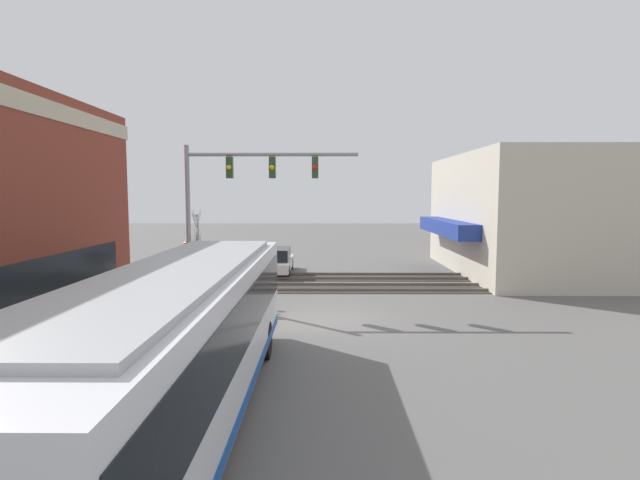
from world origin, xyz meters
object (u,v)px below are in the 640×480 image
(city_bus, at_px, (179,340))
(pedestrian_at_crossing, at_px, (206,276))
(crossing_signal, at_px, (197,245))
(parked_car_white, at_px, (275,262))

(city_bus, bearing_deg, pedestrian_at_crossing, 11.08)
(crossing_signal, relative_size, pedestrian_at_crossing, 2.05)
(parked_car_white, bearing_deg, city_bus, 180.00)
(crossing_signal, height_order, pedestrian_at_crossing, crossing_signal)
(city_bus, height_order, pedestrian_at_crossing, city_bus)
(parked_car_white, bearing_deg, pedestrian_at_crossing, 160.65)
(pedestrian_at_crossing, bearing_deg, parked_car_white, -19.35)
(crossing_signal, distance_m, pedestrian_at_crossing, 1.40)
(crossing_signal, xyz_separation_m, parked_car_white, (6.56, -2.72, -1.62))
(city_bus, relative_size, crossing_signal, 3.28)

